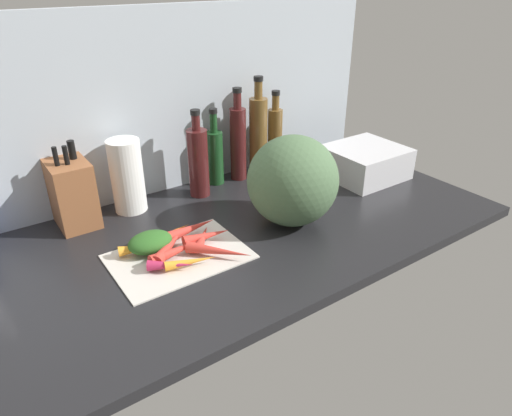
# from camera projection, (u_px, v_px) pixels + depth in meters

# --- Properties ---
(ground_plane) EXTENTS (1.70, 0.80, 0.03)m
(ground_plane) POSITION_uv_depth(u_px,v_px,m) (224.00, 236.00, 1.37)
(ground_plane) COLOR black
(wall_back) EXTENTS (1.70, 0.03, 0.60)m
(wall_back) POSITION_uv_depth(u_px,v_px,m) (160.00, 104.00, 1.50)
(wall_back) COLOR #ADB7C1
(wall_back) RESTS_ON ground_plane
(cutting_board) EXTENTS (0.36, 0.25, 0.01)m
(cutting_board) POSITION_uv_depth(u_px,v_px,m) (179.00, 256.00, 1.24)
(cutting_board) COLOR beige
(cutting_board) RESTS_ON ground_plane
(carrot_0) EXTENTS (0.17, 0.06, 0.02)m
(carrot_0) POSITION_uv_depth(u_px,v_px,m) (166.00, 235.00, 1.31)
(carrot_0) COLOR orange
(carrot_0) RESTS_ON cutting_board
(carrot_1) EXTENTS (0.18, 0.05, 0.03)m
(carrot_1) POSITION_uv_depth(u_px,v_px,m) (180.00, 249.00, 1.23)
(carrot_1) COLOR red
(carrot_1) RESTS_ON cutting_board
(carrot_2) EXTENTS (0.16, 0.05, 0.03)m
(carrot_2) POSITION_uv_depth(u_px,v_px,m) (192.00, 228.00, 1.33)
(carrot_2) COLOR red
(carrot_2) RESTS_ON cutting_board
(carrot_3) EXTENTS (0.12, 0.06, 0.03)m
(carrot_3) POSITION_uv_depth(u_px,v_px,m) (141.00, 248.00, 1.25)
(carrot_3) COLOR orange
(carrot_3) RESTS_ON cutting_board
(carrot_4) EXTENTS (0.14, 0.06, 0.03)m
(carrot_4) POSITION_uv_depth(u_px,v_px,m) (191.00, 262.00, 1.19)
(carrot_4) COLOR orange
(carrot_4) RESTS_ON cutting_board
(carrot_5) EXTENTS (0.11, 0.09, 0.03)m
(carrot_5) POSITION_uv_depth(u_px,v_px,m) (171.00, 265.00, 1.17)
(carrot_5) COLOR #B2264C
(carrot_5) RESTS_ON cutting_board
(carrot_6) EXTENTS (0.14, 0.16, 0.03)m
(carrot_6) POSITION_uv_depth(u_px,v_px,m) (219.00, 251.00, 1.23)
(carrot_6) COLOR red
(carrot_6) RESTS_ON cutting_board
(carrot_7) EXTENTS (0.10, 0.11, 0.03)m
(carrot_7) POSITION_uv_depth(u_px,v_px,m) (203.00, 237.00, 1.29)
(carrot_7) COLOR red
(carrot_7) RESTS_ON cutting_board
(carrot_8) EXTENTS (0.14, 0.05, 0.03)m
(carrot_8) POSITION_uv_depth(u_px,v_px,m) (207.00, 236.00, 1.30)
(carrot_8) COLOR red
(carrot_8) RESTS_ON cutting_board
(carrot_9) EXTENTS (0.16, 0.14, 0.03)m
(carrot_9) POSITION_uv_depth(u_px,v_px,m) (171.00, 244.00, 1.26)
(carrot_9) COLOR red
(carrot_9) RESTS_ON cutting_board
(carrot_greens_pile) EXTENTS (0.12, 0.09, 0.05)m
(carrot_greens_pile) POSITION_uv_depth(u_px,v_px,m) (150.00, 242.00, 1.25)
(carrot_greens_pile) COLOR #2D6023
(carrot_greens_pile) RESTS_ON cutting_board
(winter_squash) EXTENTS (0.27, 0.27, 0.27)m
(winter_squash) POSITION_uv_depth(u_px,v_px,m) (293.00, 181.00, 1.36)
(winter_squash) COLOR #4C6B47
(winter_squash) RESTS_ON ground_plane
(knife_block) EXTENTS (0.11, 0.15, 0.26)m
(knife_block) POSITION_uv_depth(u_px,v_px,m) (72.00, 193.00, 1.36)
(knife_block) COLOR brown
(knife_block) RESTS_ON ground_plane
(paper_towel_roll) EXTENTS (0.10, 0.10, 0.24)m
(paper_towel_roll) POSITION_uv_depth(u_px,v_px,m) (127.00, 176.00, 1.44)
(paper_towel_roll) COLOR white
(paper_towel_roll) RESTS_ON ground_plane
(bottle_0) EXTENTS (0.07, 0.07, 0.30)m
(bottle_0) POSITION_uv_depth(u_px,v_px,m) (198.00, 161.00, 1.53)
(bottle_0) COLOR #471919
(bottle_0) RESTS_ON ground_plane
(bottle_1) EXTENTS (0.06, 0.06, 0.27)m
(bottle_1) POSITION_uv_depth(u_px,v_px,m) (215.00, 155.00, 1.63)
(bottle_1) COLOR #19421E
(bottle_1) RESTS_ON ground_plane
(bottle_2) EXTENTS (0.06, 0.06, 0.33)m
(bottle_2) POSITION_uv_depth(u_px,v_px,m) (238.00, 142.00, 1.65)
(bottle_2) COLOR #471919
(bottle_2) RESTS_ON ground_plane
(bottle_3) EXTENTS (0.07, 0.07, 0.36)m
(bottle_3) POSITION_uv_depth(u_px,v_px,m) (258.00, 135.00, 1.69)
(bottle_3) COLOR brown
(bottle_3) RESTS_ON ground_plane
(bottle_4) EXTENTS (0.06, 0.06, 0.30)m
(bottle_4) POSITION_uv_depth(u_px,v_px,m) (275.00, 136.00, 1.76)
(bottle_4) COLOR brown
(bottle_4) RESTS_ON ground_plane
(dish_rack) EXTENTS (0.27, 0.24, 0.11)m
(dish_rack) POSITION_uv_depth(u_px,v_px,m) (365.00, 162.00, 1.70)
(dish_rack) COLOR silver
(dish_rack) RESTS_ON ground_plane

